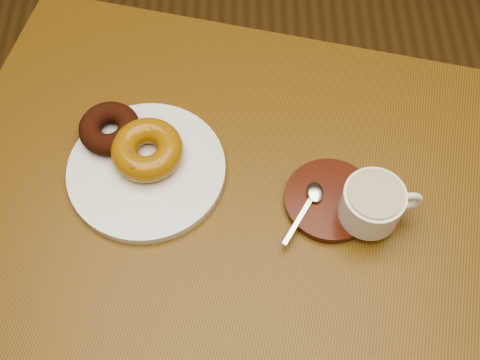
{
  "coord_description": "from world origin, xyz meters",
  "views": [
    {
      "loc": [
        -0.28,
        -0.29,
        1.55
      ],
      "look_at": [
        -0.27,
        0.13,
        0.8
      ],
      "focal_mm": 45.0,
      "sensor_mm": 36.0,
      "label": 1
    }
  ],
  "objects_px": {
    "cafe_table": "(228,223)",
    "donut_plate": "(147,170)",
    "saucer": "(330,200)",
    "coffee_cup": "(373,203)"
  },
  "relations": [
    {
      "from": "cafe_table",
      "to": "donut_plate",
      "type": "distance_m",
      "value": 0.18
    },
    {
      "from": "saucer",
      "to": "coffee_cup",
      "type": "xyz_separation_m",
      "value": [
        0.05,
        -0.02,
        0.04
      ]
    },
    {
      "from": "cafe_table",
      "to": "coffee_cup",
      "type": "relative_size",
      "value": 8.5
    },
    {
      "from": "cafe_table",
      "to": "saucer",
      "type": "relative_size",
      "value": 7.29
    },
    {
      "from": "donut_plate",
      "to": "cafe_table",
      "type": "bearing_deg",
      "value": -12.34
    },
    {
      "from": "cafe_table",
      "to": "saucer",
      "type": "height_order",
      "value": "saucer"
    },
    {
      "from": "donut_plate",
      "to": "coffee_cup",
      "type": "relative_size",
      "value": 2.07
    },
    {
      "from": "donut_plate",
      "to": "coffee_cup",
      "type": "height_order",
      "value": "coffee_cup"
    },
    {
      "from": "donut_plate",
      "to": "saucer",
      "type": "height_order",
      "value": "same"
    },
    {
      "from": "saucer",
      "to": "coffee_cup",
      "type": "relative_size",
      "value": 1.17
    }
  ]
}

